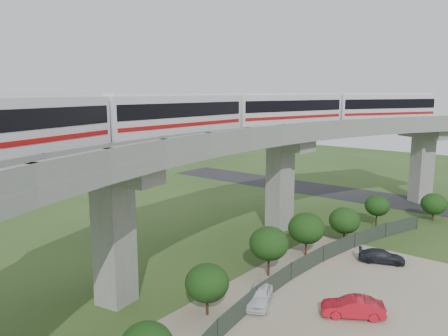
{
  "coord_description": "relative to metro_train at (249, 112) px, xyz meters",
  "views": [
    {
      "loc": [
        24.07,
        -27.45,
        14.14
      ],
      "look_at": [
        0.18,
        2.13,
        7.5
      ],
      "focal_mm": 35.0,
      "sensor_mm": 36.0,
      "label": 1
    }
  ],
  "objects": [
    {
      "name": "ground",
      "position": [
        -0.59,
        -5.33,
        -12.31
      ],
      "size": [
        160.0,
        160.0,
        0.0
      ],
      "primitive_type": "plane",
      "color": "#2E4A1D",
      "rests_on": "ground"
    },
    {
      "name": "dirt_lot",
      "position": [
        13.41,
        -7.33,
        -12.29
      ],
      "size": [
        18.0,
        26.0,
        0.04
      ],
      "primitive_type": "cube",
      "color": "gray",
      "rests_on": "ground"
    },
    {
      "name": "asphalt_road",
      "position": [
        -0.59,
        24.67,
        -12.29
      ],
      "size": [
        60.0,
        8.0,
        0.03
      ],
      "primitive_type": "cube",
      "color": "#232326",
      "rests_on": "ground"
    },
    {
      "name": "viaduct",
      "position": [
        3.26,
        -5.33,
        -3.26
      ],
      "size": [
        19.58,
        73.98,
        11.4
      ],
      "color": "#99968E",
      "rests_on": "ground"
    },
    {
      "name": "metro_train",
      "position": [
        0.0,
        0.0,
        0.0
      ],
      "size": [
        13.18,
        61.07,
        3.64
      ],
      "color": "silver",
      "rests_on": "ground"
    },
    {
      "name": "fence",
      "position": [
        9.17,
        -5.33,
        -11.56
      ],
      "size": [
        3.87,
        38.73,
        1.5
      ],
      "color": "#2D382D",
      "rests_on": "ground"
    },
    {
      "name": "tree_0",
      "position": [
        12.14,
        18.25,
        -10.38
      ],
      "size": [
        2.77,
        2.77,
        3.11
      ],
      "color": "#382314",
      "rests_on": "ground"
    },
    {
      "name": "tree_1",
      "position": [
        8.02,
        12.13,
        -10.01
      ],
      "size": [
        2.57,
        2.57,
        3.4
      ],
      "color": "#382314",
      "rests_on": "ground"
    },
    {
      "name": "tree_2",
      "position": [
        7.54,
        4.95,
        -10.04
      ],
      "size": [
        2.88,
        2.88,
        3.5
      ],
      "color": "#382314",
      "rests_on": "ground"
    },
    {
      "name": "tree_3",
      "position": [
        6.22,
        -0.03,
        -9.81
      ],
      "size": [
        3.17,
        3.17,
        3.85
      ],
      "color": "#382314",
      "rests_on": "ground"
    },
    {
      "name": "tree_4",
      "position": [
        6.05,
        -5.69,
        -9.65
      ],
      "size": [
        3.05,
        3.05,
        3.95
      ],
      "color": "#382314",
      "rests_on": "ground"
    },
    {
      "name": "tree_5",
      "position": [
        6.32,
        -13.24,
        -10.1
      ],
      "size": [
        2.83,
        2.83,
        3.41
      ],
      "color": "#382314",
      "rests_on": "ground"
    },
    {
      "name": "car_white",
      "position": [
        8.13,
        -9.93,
        -11.64
      ],
      "size": [
        2.92,
        3.99,
        1.26
      ],
      "primitive_type": "imported",
      "rotation": [
        0.0,
        0.0,
        0.44
      ],
      "color": "white",
      "rests_on": "dirt_lot"
    },
    {
      "name": "car_red",
      "position": [
        13.69,
        -7.63,
        -11.63
      ],
      "size": [
        4.04,
        3.19,
        1.28
      ],
      "primitive_type": "imported",
      "rotation": [
        0.0,
        0.0,
        -1.02
      ],
      "color": "#B3101F",
      "rests_on": "dirt_lot"
    },
    {
      "name": "car_dark",
      "position": [
        11.97,
        2.52,
        -11.73
      ],
      "size": [
        4.01,
        2.83,
        1.08
      ],
      "primitive_type": "imported",
      "rotation": [
        0.0,
        0.0,
        1.97
      ],
      "color": "black",
      "rests_on": "dirt_lot"
    }
  ]
}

